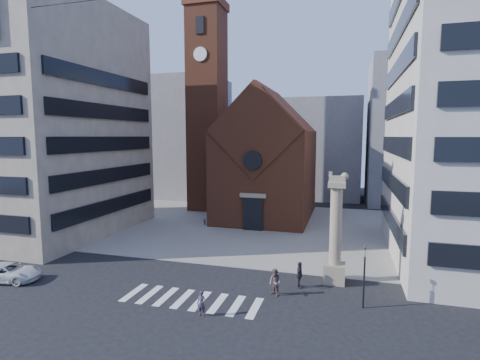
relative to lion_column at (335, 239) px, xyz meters
name	(u,v)px	position (x,y,z in m)	size (l,w,h in m)	color
ground	(200,283)	(-10.01, -3.00, -3.46)	(120.00, 120.00, 0.00)	black
piazza	(257,226)	(-10.01, 16.00, -3.43)	(46.00, 30.00, 0.05)	gray
zebra_crossing	(191,300)	(-9.46, -6.00, -3.45)	(10.20, 3.20, 0.01)	white
church	(267,160)	(-10.01, 22.04, 4.53)	(12.00, 16.65, 18.00)	brown
campanile	(207,107)	(-20.01, 25.00, 12.28)	(5.50, 5.50, 31.20)	brown
building_left	(40,122)	(-34.01, 7.00, 9.54)	(18.00, 20.00, 26.00)	tan
bg_block_left	(181,138)	(-30.01, 37.00, 7.54)	(16.00, 14.00, 22.00)	gray
bg_block_mid	(321,149)	(-4.01, 42.00, 5.54)	(14.00, 12.00, 18.00)	gray
bg_block_right	(419,132)	(11.99, 39.00, 8.54)	(16.00, 14.00, 24.00)	gray
lion_column	(335,239)	(0.00, 0.00, 0.00)	(1.63, 1.60, 8.68)	tan
traffic_light	(364,275)	(1.99, -4.00, -1.17)	(0.13, 0.16, 4.30)	black
white_car	(8,272)	(-24.73, -6.77, -2.76)	(2.30, 4.99, 1.39)	silver
pedestrian_0	(201,304)	(-7.91, -7.98, -2.65)	(0.59, 0.39, 1.62)	#393043
pedestrian_1	(275,282)	(-3.99, -3.71, -2.47)	(0.96, 0.74, 1.97)	#63504F
pedestrian_2	(300,275)	(-2.50, -1.75, -2.47)	(1.16, 0.48, 1.98)	#222128
scooter_0	(205,221)	(-16.79, 15.25, -2.99)	(0.55, 1.57, 0.83)	black
scooter_1	(216,221)	(-15.24, 15.25, -2.95)	(0.43, 1.53, 0.92)	black
scooter_2	(227,222)	(-13.69, 15.25, -2.99)	(0.55, 1.57, 0.83)	black
scooter_3	(239,223)	(-12.15, 15.25, -2.95)	(0.43, 1.53, 0.92)	black
scooter_4	(251,224)	(-10.60, 15.25, -2.99)	(0.55, 1.57, 0.83)	black
scooter_5	(263,224)	(-9.05, 15.25, -2.95)	(0.43, 1.53, 0.92)	black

